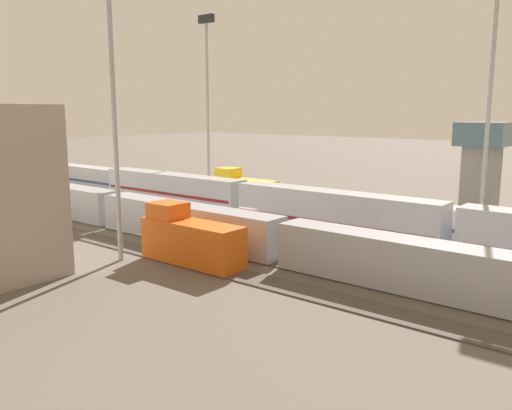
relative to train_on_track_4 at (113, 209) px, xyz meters
name	(u,v)px	position (x,y,z in m)	size (l,w,h in m)	color
ground_plane	(242,231)	(-13.12, -7.50, -2.02)	(400.00, 400.00, 0.00)	#60594F
track_bed_0	(304,213)	(-13.12, -20.00, -1.96)	(140.00, 2.80, 0.12)	#4C443D
track_bed_1	(282,220)	(-13.12, -15.00, -1.96)	(140.00, 2.80, 0.12)	#4C443D
track_bed_2	(256,226)	(-13.12, -10.00, -1.96)	(140.00, 2.80, 0.12)	#4C443D
track_bed_3	(227,234)	(-13.12, -5.00, -1.96)	(140.00, 2.80, 0.12)	#4C443D
track_bed_4	(194,243)	(-13.12, 0.00, -1.96)	(140.00, 2.80, 0.12)	#4C443D
track_bed_5	(155,254)	(-13.12, 5.00, -1.96)	(140.00, 2.80, 0.12)	#4C443D
train_on_track_4	(113,209)	(0.00, 0.00, 0.00)	(95.60, 3.00, 3.80)	#A8AAB2
train_on_track_1	(252,200)	(-8.46, -15.00, -0.03)	(95.60, 3.06, 3.80)	silver
train_on_track_5	(190,239)	(-17.83, 5.00, 0.14)	(10.00, 3.00, 5.00)	#D85914
train_on_track_2	(333,216)	(-23.27, -10.00, 0.58)	(71.40, 3.06, 5.00)	#B7BABF
train_on_track_0	(243,190)	(-2.60, -20.00, 0.14)	(10.00, 3.00, 5.00)	gold
light_mast_0	(492,72)	(-34.24, -22.24, 15.00)	(2.80, 0.70, 26.62)	#9EA0A5
light_mast_1	(110,25)	(-12.31, 8.21, 18.12)	(2.80, 0.70, 32.40)	#9EA0A5
light_mast_2	(207,83)	(7.62, -23.78, 15.44)	(2.80, 0.70, 27.43)	#9EA0A5
control_tower	(482,160)	(-30.43, -34.82, 4.91)	(6.00, 6.00, 11.74)	gray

